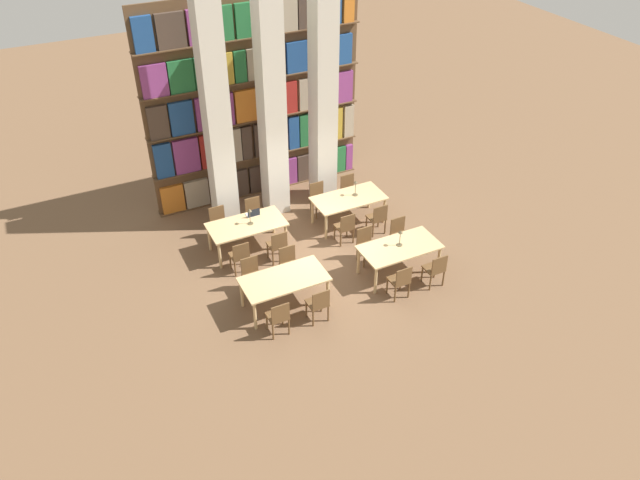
{
  "coord_description": "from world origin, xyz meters",
  "views": [
    {
      "loc": [
        -5.27,
        -10.85,
        9.34
      ],
      "look_at": [
        0.0,
        -0.12,
        0.7
      ],
      "focal_mm": 35.0,
      "sensor_mm": 36.0,
      "label": 1
    }
  ],
  "objects_px": {
    "chair_8": "(240,256)",
    "chair_10": "(278,245)",
    "desk_lamp_1": "(250,214)",
    "reading_table_3": "(349,200)",
    "pillar_center": "(271,107)",
    "laptop": "(253,214)",
    "chair_9": "(219,223)",
    "chair_5": "(366,244)",
    "chair_7": "(400,234)",
    "desk_lamp_2": "(356,185)",
    "chair_2": "(319,303)",
    "chair_14": "(378,218)",
    "chair_6": "(435,269)",
    "pillar_right": "(323,96)",
    "desk_lamp_0": "(400,235)",
    "chair_12": "(345,227)",
    "reading_table_0": "(284,281)",
    "chair_0": "(279,317)",
    "chair_3": "(289,264)",
    "pillar_left": "(216,117)",
    "chair_1": "(252,275)",
    "chair_11": "(255,213)",
    "reading_table_1": "(400,249)",
    "reading_table_2": "(247,227)",
    "chair_13": "(318,198)",
    "chair_4": "(400,280)"
  },
  "relations": [
    {
      "from": "chair_9",
      "to": "reading_table_3",
      "type": "height_order",
      "value": "chair_9"
    },
    {
      "from": "pillar_center",
      "to": "chair_3",
      "type": "relative_size",
      "value": 6.74
    },
    {
      "from": "pillar_right",
      "to": "chair_7",
      "type": "relative_size",
      "value": 6.74
    },
    {
      "from": "chair_2",
      "to": "chair_8",
      "type": "distance_m",
      "value": 2.5
    },
    {
      "from": "chair_10",
      "to": "reading_table_3",
      "type": "xyz_separation_m",
      "value": [
        2.32,
        0.73,
        0.2
      ]
    },
    {
      "from": "chair_1",
      "to": "laptop",
      "type": "height_order",
      "value": "laptop"
    },
    {
      "from": "desk_lamp_1",
      "to": "chair_1",
      "type": "bearing_deg",
      "value": -110.5
    },
    {
      "from": "laptop",
      "to": "reading_table_0",
      "type": "bearing_deg",
      "value": 83.64
    },
    {
      "from": "desk_lamp_1",
      "to": "chair_14",
      "type": "bearing_deg",
      "value": -13.71
    },
    {
      "from": "reading_table_1",
      "to": "chair_6",
      "type": "height_order",
      "value": "chair_6"
    },
    {
      "from": "chair_3",
      "to": "chair_6",
      "type": "bearing_deg",
      "value": 150.61
    },
    {
      "from": "reading_table_3",
      "to": "chair_13",
      "type": "height_order",
      "value": "chair_13"
    },
    {
      "from": "pillar_left",
      "to": "desk_lamp_0",
      "type": "xyz_separation_m",
      "value": [
        2.94,
        -3.81,
        -1.95
      ]
    },
    {
      "from": "chair_1",
      "to": "chair_6",
      "type": "xyz_separation_m",
      "value": [
        3.84,
        -1.64,
        0.0
      ]
    },
    {
      "from": "desk_lamp_1",
      "to": "chair_14",
      "type": "distance_m",
      "value": 3.29
    },
    {
      "from": "chair_1",
      "to": "reading_table_3",
      "type": "relative_size",
      "value": 0.48
    },
    {
      "from": "desk_lamp_0",
      "to": "chair_12",
      "type": "relative_size",
      "value": 0.47
    },
    {
      "from": "pillar_center",
      "to": "chair_10",
      "type": "relative_size",
      "value": 6.74
    },
    {
      "from": "chair_13",
      "to": "chair_12",
      "type": "bearing_deg",
      "value": 90.0
    },
    {
      "from": "laptop",
      "to": "reading_table_3",
      "type": "xyz_separation_m",
      "value": [
        2.53,
        -0.33,
        -0.12
      ]
    },
    {
      "from": "chair_8",
      "to": "desk_lamp_1",
      "type": "relative_size",
      "value": 2.07
    },
    {
      "from": "chair_0",
      "to": "chair_7",
      "type": "xyz_separation_m",
      "value": [
        3.84,
        1.42,
        0.0
      ]
    },
    {
      "from": "chair_12",
      "to": "chair_10",
      "type": "bearing_deg",
      "value": 178.8
    },
    {
      "from": "chair_7",
      "to": "chair_11",
      "type": "bearing_deg",
      "value": -40.27
    },
    {
      "from": "reading_table_2",
      "to": "desk_lamp_2",
      "type": "relative_size",
      "value": 4.28
    },
    {
      "from": "chair_11",
      "to": "desk_lamp_1",
      "type": "relative_size",
      "value": 2.07
    },
    {
      "from": "desk_lamp_1",
      "to": "reading_table_3",
      "type": "bearing_deg",
      "value": -0.05
    },
    {
      "from": "chair_3",
      "to": "chair_8",
      "type": "bearing_deg",
      "value": -40.78
    },
    {
      "from": "chair_9",
      "to": "chair_5",
      "type": "bearing_deg",
      "value": 139.91
    },
    {
      "from": "reading_table_1",
      "to": "chair_1",
      "type": "bearing_deg",
      "value": 165.3
    },
    {
      "from": "chair_9",
      "to": "laptop",
      "type": "height_order",
      "value": "laptop"
    },
    {
      "from": "chair_7",
      "to": "desk_lamp_2",
      "type": "relative_size",
      "value": 2.04
    },
    {
      "from": "chair_8",
      "to": "chair_10",
      "type": "distance_m",
      "value": 0.96
    },
    {
      "from": "chair_14",
      "to": "chair_5",
      "type": "bearing_deg",
      "value": -133.52
    },
    {
      "from": "chair_2",
      "to": "reading_table_3",
      "type": "xyz_separation_m",
      "value": [
        2.36,
        3.05,
        0.2
      ]
    },
    {
      "from": "chair_2",
      "to": "chair_11",
      "type": "relative_size",
      "value": 1.0
    },
    {
      "from": "reading_table_0",
      "to": "chair_5",
      "type": "bearing_deg",
      "value": 15.08
    },
    {
      "from": "pillar_left",
      "to": "reading_table_3",
      "type": "xyz_separation_m",
      "value": [
        2.87,
        -1.47,
        -2.31
      ]
    },
    {
      "from": "reading_table_2",
      "to": "chair_0",
      "type": "bearing_deg",
      "value": -98.81
    },
    {
      "from": "laptop",
      "to": "chair_14",
      "type": "height_order",
      "value": "laptop"
    },
    {
      "from": "chair_6",
      "to": "pillar_right",
      "type": "bearing_deg",
      "value": 97.11
    },
    {
      "from": "chair_10",
      "to": "desk_lamp_2",
      "type": "xyz_separation_m",
      "value": [
        2.53,
        0.77,
        0.58
      ]
    },
    {
      "from": "desk_lamp_0",
      "to": "chair_3",
      "type": "bearing_deg",
      "value": 161.19
    },
    {
      "from": "chair_4",
      "to": "chair_13",
      "type": "height_order",
      "value": "same"
    },
    {
      "from": "chair_8",
      "to": "chair_12",
      "type": "xyz_separation_m",
      "value": [
        2.78,
        -0.04,
        0.0
      ]
    },
    {
      "from": "chair_3",
      "to": "reading_table_2",
      "type": "xyz_separation_m",
      "value": [
        -0.45,
        1.56,
        0.2
      ]
    },
    {
      "from": "pillar_center",
      "to": "laptop",
      "type": "height_order",
      "value": "pillar_center"
    },
    {
      "from": "chair_3",
      "to": "chair_7",
      "type": "distance_m",
      "value": 2.92
    },
    {
      "from": "chair_1",
      "to": "reading_table_1",
      "type": "distance_m",
      "value": 3.46
    },
    {
      "from": "chair_9",
      "to": "chair_14",
      "type": "xyz_separation_m",
      "value": [
        3.71,
        -1.57,
        0.0
      ]
    }
  ]
}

